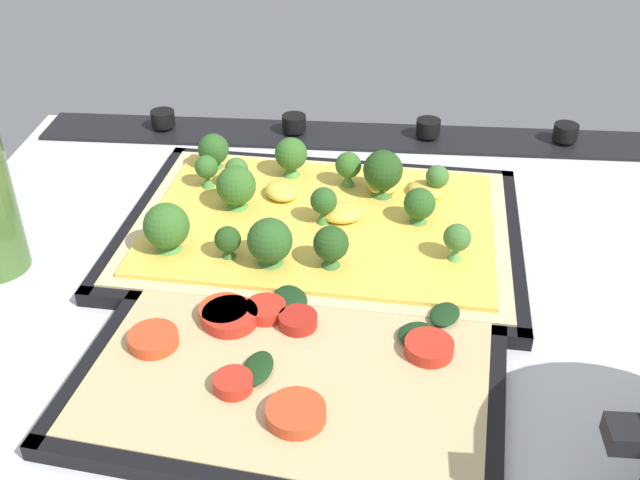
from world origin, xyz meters
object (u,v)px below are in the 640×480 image
Objects in this scene: broccoli_pizza at (313,216)px; veggie_pizza_back at (289,362)px; baking_tray_front at (321,233)px; baking_tray_back at (292,373)px.

veggie_pizza_back is at bearing 89.75° from broccoli_pizza.
baking_tray_front and baking_tray_back have the same top height.
baking_tray_back is at bearing 90.57° from broccoli_pizza.
veggie_pizza_back is (0.27, -0.41, 0.75)cm from baking_tray_back.
baking_tray_front is 1.16× the size of baking_tray_back.
baking_tray_front is 1.07× the size of broccoli_pizza.
baking_tray_back is at bearing 88.19° from baking_tray_front.
veggie_pizza_back reaches higher than baking_tray_back.
baking_tray_back is at bearing 123.80° from veggie_pizza_back.
baking_tray_front is at bearing -91.81° from baking_tray_back.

